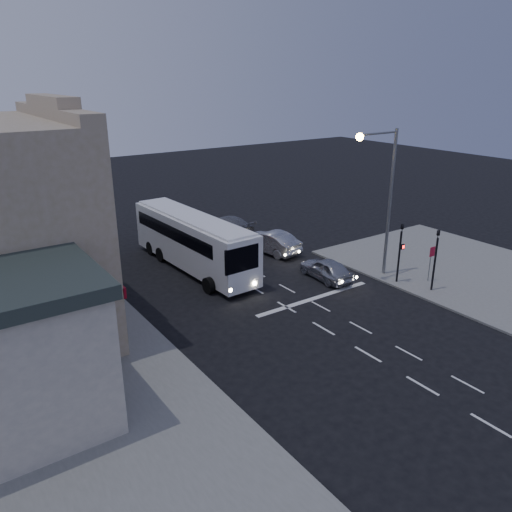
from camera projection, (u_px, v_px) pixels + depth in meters
ground at (310, 321)px, 25.83m from camera, size 120.00×120.00×0.00m
sidewalk_far at (9, 328)px, 24.99m from camera, size 12.00×50.00×0.12m
road_markings at (290, 294)px, 29.07m from camera, size 8.00×30.55×0.01m
tour_bus at (193, 240)px, 32.29m from camera, size 2.91×11.77×3.59m
car_suv at (326, 269)px, 30.96m from camera, size 1.83×4.05×1.35m
car_sedan_a at (270, 242)px, 35.65m from camera, size 2.46×5.00×1.58m
car_sedan_b at (227, 225)px, 39.64m from camera, size 2.59×5.40×1.52m
traffic_signal_main at (400, 246)px, 29.69m from camera, size 0.25×0.35×4.10m
traffic_signal_side at (436, 253)px, 28.54m from camera, size 0.18×0.15×4.10m
regulatory_sign at (431, 258)px, 30.10m from camera, size 0.45×0.12×2.20m
streetlight at (384, 188)px, 29.52m from camera, size 3.32×0.44×9.00m
street_tree at (58, 201)px, 31.48m from camera, size 4.00×4.00×6.20m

